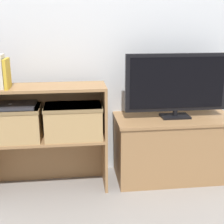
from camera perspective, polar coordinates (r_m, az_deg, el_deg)
The scene contains 11 objects.
ground_plane at distance 2.39m, azimuth 0.44°, elevation -14.54°, with size 16.00×16.00×0.00m, color gray.
wall_back at distance 2.49m, azimuth -0.86°, elevation 15.73°, with size 10.00×0.05×2.40m.
tv_stand at distance 2.56m, azimuth 11.10°, elevation -6.33°, with size 0.93×0.43×0.51m.
tv at distance 2.41m, azimuth 11.78°, elevation 5.06°, with size 0.79×0.14×0.49m.
bookshelf_lower_tier at distance 2.45m, azimuth -11.95°, elevation -7.26°, with size 0.91×0.29×0.41m.
bookshelf_upper_tier at distance 2.32m, azimuth -12.53°, elevation 1.66°, with size 0.91×0.29×0.38m.
book_ivory at distance 2.21m, azimuth -19.44°, elevation 7.00°, with size 0.03×0.12×0.23m.
book_mustard at distance 2.21m, azimuth -18.64°, elevation 6.68°, with size 0.02×0.16×0.20m.
storage_basket_left at distance 2.32m, azimuth -17.84°, elevation -1.78°, with size 0.41×0.26×0.24m.
storage_basket_right at distance 2.27m, azimuth -7.07°, elevation -1.44°, with size 0.41×0.26×0.24m.
laptop at distance 2.28m, azimuth -18.10°, elevation 1.12°, with size 0.35×0.23×0.02m.
Camera 1 is at (-0.26, -2.03, 1.23)m, focal length 50.00 mm.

